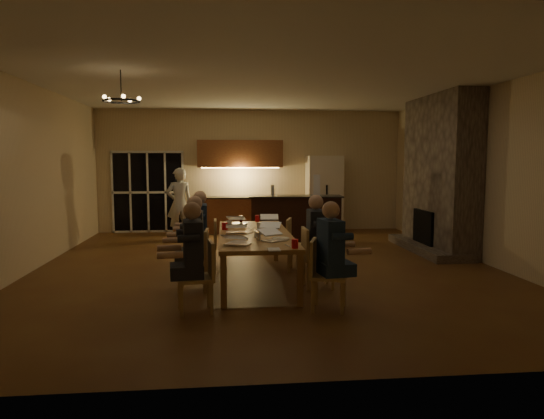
{
  "coord_description": "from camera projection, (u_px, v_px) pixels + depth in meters",
  "views": [
    {
      "loc": [
        -0.75,
        -8.4,
        1.89
      ],
      "look_at": [
        0.13,
        0.3,
        0.99
      ],
      "focal_mm": 32.0,
      "sensor_mm": 36.0,
      "label": 1
    }
  ],
  "objects": [
    {
      "name": "plate_left",
      "position": [
        239.0,
        242.0,
        6.68
      ],
      "size": [
        0.25,
        0.25,
        0.02
      ],
      "primitive_type": "cylinder",
      "color": "white",
      "rests_on": "dining_table"
    },
    {
      "name": "person_right_near",
      "position": [
        330.0,
        256.0,
        6.06
      ],
      "size": [
        0.68,
        0.68,
        1.38
      ],
      "primitive_type": null,
      "rotation": [
        0.0,
        0.0,
        1.72
      ],
      "color": "navy",
      "rests_on": "ground"
    },
    {
      "name": "chair_right_far",
      "position": [
        300.0,
        245.0,
        8.25
      ],
      "size": [
        0.54,
        0.54,
        0.89
      ],
      "primitive_type": null,
      "rotation": [
        0.0,
        0.0,
        1.31
      ],
      "color": "tan",
      "rests_on": "ground"
    },
    {
      "name": "redcup_far",
      "position": [
        257.0,
        218.0,
        8.98
      ],
      "size": [
        0.08,
        0.08,
        0.12
      ],
      "primitive_type": "cylinder",
      "color": "red",
      "rests_on": "dining_table"
    },
    {
      "name": "floor",
      "position": [
        266.0,
        267.0,
        8.58
      ],
      "size": [
        9.0,
        9.0,
        0.0
      ],
      "primitive_type": "plane",
      "color": "brown",
      "rests_on": "ground"
    },
    {
      "name": "kitchenette",
      "position": [
        240.0,
        187.0,
        12.59
      ],
      "size": [
        2.24,
        0.68,
        2.4
      ],
      "primitive_type": null,
      "color": "brown",
      "rests_on": "ground"
    },
    {
      "name": "person_left_mid",
      "position": [
        195.0,
        243.0,
        6.97
      ],
      "size": [
        0.6,
        0.6,
        1.38
      ],
      "primitive_type": null,
      "rotation": [
        0.0,
        0.0,
        -1.57
      ],
      "color": "#3A3F44",
      "rests_on": "ground"
    },
    {
      "name": "mug_mid",
      "position": [
        259.0,
        226.0,
        8.04
      ],
      "size": [
        0.08,
        0.08,
        0.1
      ],
      "primitive_type": "cylinder",
      "color": "white",
      "rests_on": "dining_table"
    },
    {
      "name": "can_cola",
      "position": [
        241.0,
        219.0,
        8.91
      ],
      "size": [
        0.06,
        0.06,
        0.12
      ],
      "primitive_type": "cylinder",
      "color": "#3F0F0C",
      "rests_on": "dining_table"
    },
    {
      "name": "chair_right_mid",
      "position": [
        318.0,
        258.0,
        7.18
      ],
      "size": [
        0.45,
        0.45,
        0.89
      ],
      "primitive_type": null,
      "rotation": [
        0.0,
        0.0,
        1.59
      ],
      "color": "tan",
      "rests_on": "ground"
    },
    {
      "name": "can_silver",
      "position": [
        258.0,
        236.0,
        6.87
      ],
      "size": [
        0.06,
        0.06,
        0.12
      ],
      "primitive_type": "cylinder",
      "color": "#B2B2B7",
      "rests_on": "dining_table"
    },
    {
      "name": "person_left_near",
      "position": [
        193.0,
        258.0,
        5.96
      ],
      "size": [
        0.67,
        0.67,
        1.38
      ],
      "primitive_type": null,
      "rotation": [
        0.0,
        0.0,
        -1.45
      ],
      "color": "#272B32",
      "rests_on": "ground"
    },
    {
      "name": "notepad",
      "position": [
        274.0,
        249.0,
        6.15
      ],
      "size": [
        0.16,
        0.22,
        0.01
      ],
      "primitive_type": "cube",
      "rotation": [
        0.0,
        0.0,
        0.0
      ],
      "color": "white",
      "rests_on": "dining_table"
    },
    {
      "name": "laptop_a",
      "position": [
        237.0,
        236.0,
        6.52
      ],
      "size": [
        0.4,
        0.38,
        0.23
      ],
      "primitive_type": null,
      "rotation": [
        0.0,
        0.0,
        2.75
      ],
      "color": "silver",
      "rests_on": "dining_table"
    },
    {
      "name": "bar_bottle",
      "position": [
        273.0,
        190.0,
        11.09
      ],
      "size": [
        0.08,
        0.08,
        0.24
      ],
      "primitive_type": "cylinder",
      "color": "#99999E",
      "rests_on": "bar_island"
    },
    {
      "name": "chair_right_near",
      "position": [
        329.0,
        275.0,
        6.1
      ],
      "size": [
        0.55,
        0.55,
        0.89
      ],
      "primitive_type": null,
      "rotation": [
        0.0,
        0.0,
        1.27
      ],
      "color": "tan",
      "rests_on": "ground"
    },
    {
      "name": "plate_far",
      "position": [
        273.0,
        226.0,
        8.37
      ],
      "size": [
        0.23,
        0.23,
        0.02
      ],
      "primitive_type": "cylinder",
      "color": "white",
      "rests_on": "dining_table"
    },
    {
      "name": "person_left_far",
      "position": [
        200.0,
        232.0,
        8.12
      ],
      "size": [
        0.63,
        0.63,
        1.38
      ],
      "primitive_type": null,
      "rotation": [
        0.0,
        0.0,
        -1.53
      ],
      "color": "navy",
      "rests_on": "ground"
    },
    {
      "name": "chandelier",
      "position": [
        121.0,
        101.0,
        7.11
      ],
      "size": [
        0.54,
        0.54,
        0.03
      ],
      "primitive_type": "torus",
      "color": "black",
      "rests_on": "ceiling"
    },
    {
      "name": "laptop_e",
      "position": [
        238.0,
        218.0,
        8.62
      ],
      "size": [
        0.38,
        0.35,
        0.23
      ],
      "primitive_type": null,
      "rotation": [
        0.0,
        0.0,
        2.87
      ],
      "color": "silver",
      "rests_on": "dining_table"
    },
    {
      "name": "dining_table",
      "position": [
        255.0,
        257.0,
        7.61
      ],
      "size": [
        1.1,
        2.98,
        0.75
      ],
      "primitive_type": "cube",
      "color": "#A26941",
      "rests_on": "ground"
    },
    {
      "name": "left_wall",
      "position": [
        25.0,
        177.0,
        8.02
      ],
      "size": [
        0.04,
        9.0,
        3.2
      ],
      "primitive_type": "cube",
      "color": "beige",
      "rests_on": "ground"
    },
    {
      "name": "person_right_mid",
      "position": [
        315.0,
        241.0,
        7.19
      ],
      "size": [
        0.62,
        0.62,
        1.38
      ],
      "primitive_type": null,
      "rotation": [
        0.0,
        0.0,
        1.54
      ],
      "color": "#272B32",
      "rests_on": "ground"
    },
    {
      "name": "right_wall",
      "position": [
        486.0,
        176.0,
        8.82
      ],
      "size": [
        0.04,
        9.0,
        3.2
      ],
      "primitive_type": "cube",
      "color": "beige",
      "rests_on": "ground"
    },
    {
      "name": "bar_island",
      "position": [
        295.0,
        219.0,
        11.1
      ],
      "size": [
        2.16,
        0.83,
        1.08
      ],
      "primitive_type": "cube",
      "rotation": [
        0.0,
        0.0,
        -0.07
      ],
      "color": "black",
      "rests_on": "ground"
    },
    {
      "name": "redcup_near",
      "position": [
        295.0,
        244.0,
        6.25
      ],
      "size": [
        0.09,
        0.09,
        0.12
      ],
      "primitive_type": "cylinder",
      "color": "red",
      "rests_on": "dining_table"
    },
    {
      "name": "laptop_f",
      "position": [
        269.0,
        218.0,
        8.58
      ],
      "size": [
        0.34,
        0.3,
        0.23
      ],
      "primitive_type": null,
      "rotation": [
        0.0,
        0.0,
        -0.07
      ],
      "color": "silver",
      "rests_on": "dining_table"
    },
    {
      "name": "standing_person",
      "position": [
        179.0,
        203.0,
        11.6
      ],
      "size": [
        0.71,
        0.56,
        1.71
      ],
      "primitive_type": "imported",
      "rotation": [
        0.0,
        0.0,
        3.41
      ],
      "color": "silver",
      "rests_on": "ground"
    },
    {
      "name": "chair_left_mid",
      "position": [
        193.0,
        261.0,
        6.98
      ],
      "size": [
        0.46,
        0.46,
        0.89
      ],
      "primitive_type": null,
      "rotation": [
        0.0,
        0.0,
        -1.62
      ],
      "color": "tan",
      "rests_on": "ground"
    },
    {
      "name": "back_wall",
      "position": [
        251.0,
        171.0,
        12.89
      ],
      "size": [
        8.0,
        0.04,
        3.2
      ],
      "primitive_type": "cube",
      "color": "beige",
      "rests_on": "ground"
    },
    {
      "name": "ceiling",
      "position": [
        266.0,
        82.0,
        8.26
      ],
      "size": [
        8.0,
        9.0,
        0.04
      ],
      "primitive_type": "cube",
      "color": "white",
      "rests_on": "back_wall"
    },
    {
      "name": "laptop_c",
      "position": [
        236.0,
        226.0,
        7.6
      ],
      "size": [
        0.32,
        0.28,
        0.23
      ],
      "primitive_type": null,
      "rotation": [
        0.0,
        0.0,
        3.13
      ],
      "color": "silver",
      "rests_on": "dining_table"
    },
    {
      "name": "refrigerator",
      "position": [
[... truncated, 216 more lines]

